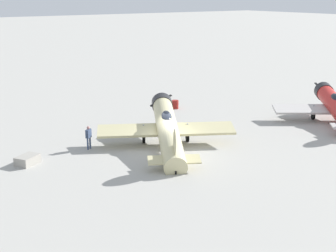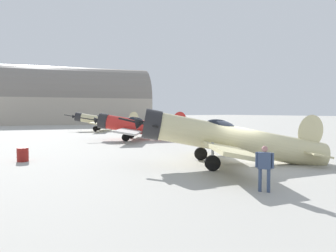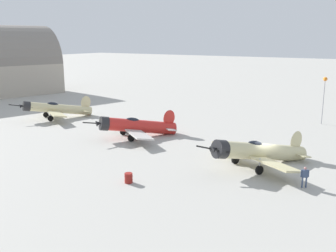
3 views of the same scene
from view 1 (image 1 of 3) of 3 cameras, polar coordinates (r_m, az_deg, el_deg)
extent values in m
plane|color=#A8A59E|center=(34.69, 0.00, -2.86)|extent=(400.00, 400.00, 0.00)
cylinder|color=beige|center=(34.28, 0.00, -0.69)|extent=(6.31, 9.67, 3.37)
cylinder|color=#232326|center=(38.73, -0.71, 2.63)|extent=(2.02, 1.84, 1.79)
cone|color=#232326|center=(39.33, -0.79, 3.01)|extent=(0.92, 0.92, 0.78)
cube|color=black|center=(39.48, -0.81, 3.06)|extent=(2.74, 1.14, 0.52)
ellipsoid|color=black|center=(35.03, -0.16, 1.09)|extent=(1.54, 1.94, 0.98)
cube|color=#C6BC89|center=(35.49, -0.19, -0.43)|extent=(9.84, 6.65, 0.54)
ellipsoid|color=beige|center=(30.10, 0.80, -2.07)|extent=(1.00, 1.66, 2.20)
cube|color=#C6BC89|center=(30.66, 0.75, -4.04)|extent=(3.51, 2.62, 0.30)
cylinder|color=#999BA0|center=(36.03, -2.92, -0.63)|extent=(0.14, 0.14, 1.05)
cylinder|color=black|center=(36.18, -2.91, -1.43)|extent=(0.56, 0.80, 0.80)
cylinder|color=#999BA0|center=(36.33, 2.33, -0.49)|extent=(0.14, 0.14, 1.05)
cylinder|color=black|center=(36.48, 2.32, -1.28)|extent=(0.56, 0.80, 0.80)
cylinder|color=black|center=(30.10, 0.92, -5.53)|extent=(0.22, 0.29, 0.28)
cylinder|color=#232326|center=(47.46, 18.10, 3.92)|extent=(1.99, 1.88, 1.75)
cone|color=#232326|center=(48.05, 17.88, 4.20)|extent=(0.93, 0.92, 0.76)
cube|color=black|center=(48.19, 17.83, 4.24)|extent=(1.83, 2.96, 0.63)
ellipsoid|color=black|center=(44.26, 19.40, 3.13)|extent=(1.65, 1.90, 0.94)
cube|color=#BCB7B2|center=(44.65, 19.21, 1.90)|extent=(9.81, 7.76, 0.49)
cylinder|color=#999BA0|center=(44.70, 16.96, 1.82)|extent=(0.14, 0.14, 0.91)
cylinder|color=black|center=(44.80, 16.91, 1.26)|extent=(0.63, 0.77, 0.80)
cylinder|color=#384766|center=(35.33, -9.27, -1.99)|extent=(0.13, 0.13, 0.87)
cylinder|color=#384766|center=(35.09, -9.55, -2.13)|extent=(0.13, 0.13, 0.87)
cube|color=#384766|center=(34.99, -9.46, -0.90)|extent=(0.52, 0.45, 0.62)
sphere|color=#A66F6D|center=(34.87, -9.50, -0.21)|extent=(0.23, 0.23, 0.23)
cylinder|color=#384766|center=(35.22, -9.21, -0.75)|extent=(0.09, 0.09, 0.58)
cylinder|color=#384766|center=(34.76, -9.72, -0.99)|extent=(0.09, 0.09, 0.58)
cube|color=#9E998E|center=(33.10, -16.40, -3.91)|extent=(1.83, 1.65, 0.60)
cylinder|color=maroon|center=(46.87, 0.86, 2.58)|extent=(0.66, 0.66, 0.83)
torus|color=maroon|center=(46.84, 0.86, 2.78)|extent=(0.70, 0.70, 0.04)
torus|color=maroon|center=(46.91, 0.86, 2.38)|extent=(0.70, 0.70, 0.04)
camera|label=2|loc=(40.86, -24.39, 2.93)|focal=31.81mm
camera|label=3|loc=(61.20, -28.37, 14.48)|focal=41.30mm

